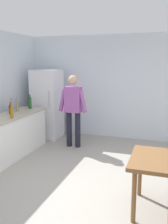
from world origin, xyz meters
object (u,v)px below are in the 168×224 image
object	(u,v)px
person	(73,106)
bottle_vinegar_tall	(17,105)
utensil_jar	(11,109)
bottle_sauce_red	(18,106)
bottle_wine_green	(30,103)
refrigerator	(47,104)
bottle_oil_amber	(12,112)
bottle_beer_brown	(10,109)

from	to	relation	value
person	bottle_vinegar_tall	size ratio (longest dim) A/B	5.31
person	utensil_jar	world-z (taller)	person
bottle_sauce_red	bottle_wine_green	world-z (taller)	bottle_wine_green
bottle_wine_green	refrigerator	bearing A→B (deg)	84.28
bottle_vinegar_tall	bottle_oil_amber	xyz separation A→B (m)	(0.31, -0.66, -0.02)
utensil_jar	bottle_oil_amber	distance (m)	0.64
utensil_jar	bottle_wine_green	xyz separation A→B (m)	(0.17, 0.53, 0.07)
bottle_vinegar_tall	bottle_wine_green	bearing A→B (deg)	76.05
utensil_jar	bottle_beer_brown	size ratio (longest dim) A/B	1.23
bottle_sauce_red	bottle_wine_green	xyz separation A→B (m)	(0.14, 0.31, 0.05)
refrigerator	bottle_oil_amber	xyz separation A→B (m)	(0.13, -1.80, 0.12)
refrigerator	bottle_vinegar_tall	size ratio (longest dim) A/B	5.62
bottle_oil_amber	bottle_vinegar_tall	bearing A→B (deg)	114.88
utensil_jar	bottle_wine_green	bearing A→B (deg)	71.99
person	bottle_sauce_red	bearing A→B (deg)	-156.49
bottle_oil_amber	refrigerator	bearing A→B (deg)	94.25
bottle_beer_brown	bottle_wine_green	bearing A→B (deg)	86.43
person	bottle_vinegar_tall	world-z (taller)	person
refrigerator	bottle_beer_brown	xyz separation A→B (m)	(-0.12, -1.48, 0.11)
person	bottle_sauce_red	size ratio (longest dim) A/B	7.08
person	bottle_wine_green	size ratio (longest dim) A/B	5.00
refrigerator	utensil_jar	distance (m)	1.31
bottle_oil_amber	bottle_beer_brown	distance (m)	0.41
refrigerator	bottle_beer_brown	world-z (taller)	refrigerator
bottle_sauce_red	bottle_wine_green	bearing A→B (deg)	64.85
bottle_sauce_red	bottle_vinegar_tall	bearing A→B (deg)	-59.70
person	utensil_jar	xyz separation A→B (m)	(-1.20, -0.73, 0.00)
utensil_jar	bottle_wine_green	distance (m)	0.56
utensil_jar	bottle_vinegar_tall	distance (m)	0.17
utensil_jar	refrigerator	bearing A→B (deg)	79.11
bottle_vinegar_tall	person	bearing A→B (deg)	27.72
person	bottle_sauce_red	distance (m)	1.27
bottle_wine_green	bottle_beer_brown	xyz separation A→B (m)	(-0.05, -0.72, -0.04)
utensil_jar	bottle_wine_green	world-z (taller)	bottle_wine_green
bottle_sauce_red	bottle_wine_green	distance (m)	0.34
person	bottle_vinegar_tall	xyz separation A→B (m)	(-1.12, -0.59, 0.06)
person	bottle_sauce_red	world-z (taller)	person
bottle_sauce_red	person	bearing A→B (deg)	23.51
utensil_jar	bottle_beer_brown	xyz separation A→B (m)	(0.13, -0.20, 0.03)
person	bottle_beer_brown	xyz separation A→B (m)	(-1.07, -0.93, 0.03)
refrigerator	bottle_oil_amber	bearing A→B (deg)	-85.75
refrigerator	bottle_beer_brown	size ratio (longest dim) A/B	6.92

